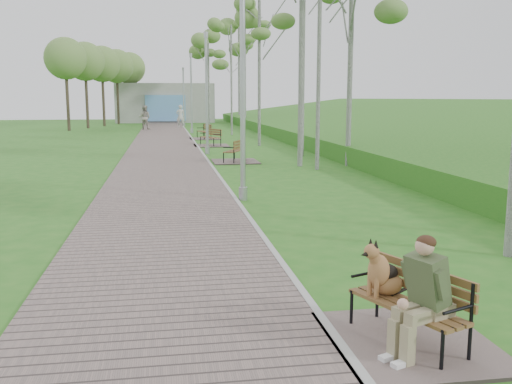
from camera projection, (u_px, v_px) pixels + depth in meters
ground at (260, 234)px, 10.70m from camera, size 120.00×120.00×0.00m
walkway at (164, 144)px, 31.36m from camera, size 3.50×67.00×0.04m
kerb at (196, 143)px, 31.63m from camera, size 0.10×67.00×0.05m
embankment at (411, 143)px, 32.07m from camera, size 14.00×70.00×1.60m
building_north at (165, 103)px, 59.78m from camera, size 10.00×5.20×4.00m
bench_main at (405, 309)px, 5.83m from camera, size 1.64×1.82×1.43m
bench_second at (234, 157)px, 22.70m from camera, size 1.79×1.99×1.10m
bench_third at (211, 142)px, 30.28m from camera, size 1.83×2.03×1.12m
bench_far at (204, 136)px, 35.42m from camera, size 1.85×2.05×1.13m
lamp_post_near at (243, 93)px, 13.85m from camera, size 0.22×0.22×5.64m
lamp_post_second at (207, 98)px, 25.57m from camera, size 0.21×0.21×5.41m
lamp_post_third at (191, 96)px, 40.82m from camera, size 0.22×0.22×5.65m
lamp_post_far at (184, 99)px, 51.32m from camera, size 0.20×0.20×5.21m
pedestrian_near at (180, 116)px, 48.18m from camera, size 0.71×0.47×1.95m
pedestrian_far at (145, 118)px, 45.41m from camera, size 1.13×0.99×1.95m
birch_mid_c at (259, 21)px, 29.36m from camera, size 2.60×2.60×8.20m
birch_far_b at (231, 45)px, 38.22m from camera, size 2.36×2.36×7.64m
birch_far_c at (245, 28)px, 48.46m from camera, size 2.86×2.86×10.70m
birch_distant_a at (208, 47)px, 53.11m from camera, size 2.78×2.78×9.18m
birch_distant_b at (239, 32)px, 56.01m from camera, size 2.91×2.91×11.41m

